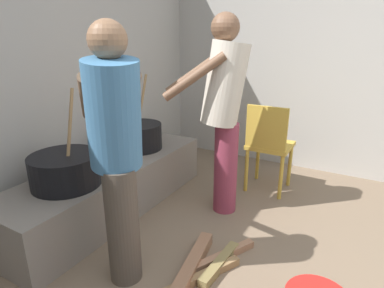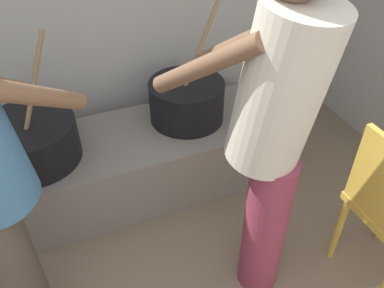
{
  "view_description": "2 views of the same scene",
  "coord_description": "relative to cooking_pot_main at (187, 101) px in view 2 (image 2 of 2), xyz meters",
  "views": [
    {
      "loc": [
        -1.18,
        0.2,
        1.46
      ],
      "look_at": [
        0.67,
        1.25,
        0.75
      ],
      "focal_mm": 29.68,
      "sensor_mm": 36.0,
      "label": 1
    },
    {
      "loc": [
        0.39,
        0.2,
        1.85
      ],
      "look_at": [
        0.94,
        1.58,
        0.67
      ],
      "focal_mm": 37.37,
      "sensor_mm": 36.0,
      "label": 2
    }
  ],
  "objects": [
    {
      "name": "cooking_pot_main",
      "position": [
        0.0,
        0.0,
        0.0
      ],
      "size": [
        0.45,
        0.45,
        0.7
      ],
      "color": "black",
      "rests_on": "hearth_ledge"
    },
    {
      "name": "cooking_pot_secondary",
      "position": [
        -0.91,
        -0.06,
        -0.01
      ],
      "size": [
        0.5,
        0.5,
        0.69
      ],
      "color": "black",
      "rests_on": "hearth_ledge"
    },
    {
      "name": "cook_in_cream_shirt",
      "position": [
        0.01,
        -0.89,
        0.39
      ],
      "size": [
        0.61,
        0.75,
        1.64
      ],
      "color": "#8C3347",
      "rests_on": "ground_plane"
    },
    {
      "name": "hearth_ledge",
      "position": [
        -0.45,
        -0.05,
        -0.34
      ],
      "size": [
        2.02,
        0.6,
        0.43
      ],
      "primitive_type": "cube",
      "color": "slate",
      "rests_on": "ground_plane"
    }
  ]
}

